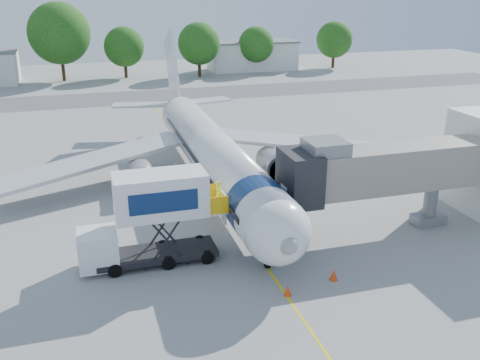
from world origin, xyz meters
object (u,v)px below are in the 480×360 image
object	(u,v)px
aircraft	(211,152)
jet_bridge	(374,170)
ground_tug	(314,326)
catering_hiloader	(150,220)

from	to	relation	value
aircraft	jet_bridge	bearing A→B (deg)	-54.30
aircraft	ground_tug	world-z (taller)	aircraft
catering_hiloader	ground_tug	world-z (taller)	catering_hiloader
aircraft	ground_tug	size ratio (longest dim) A/B	9.22
aircraft	ground_tug	bearing A→B (deg)	-90.47
aircraft	catering_hiloader	bearing A→B (deg)	-119.42
jet_bridge	aircraft	bearing A→B (deg)	125.70
jet_bridge	catering_hiloader	world-z (taller)	jet_bridge
aircraft	ground_tug	distance (m)	20.66
catering_hiloader	ground_tug	bearing A→B (deg)	-57.06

